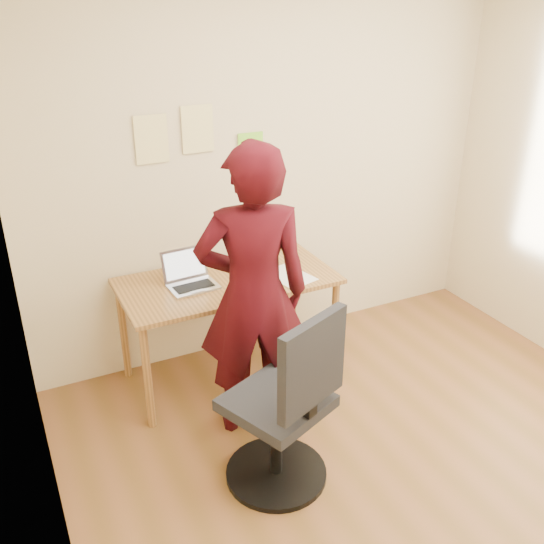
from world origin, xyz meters
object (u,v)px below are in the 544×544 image
phone (266,283)px  laptop (190,278)px  person (253,295)px  office_chair (287,414)px  desk (228,291)px

phone → laptop: bearing=138.0°
phone → person: bearing=-141.9°
person → laptop: bearing=-56.0°
laptop → office_chair: (0.12, -1.11, -0.33)m
laptop → desk: bearing=-10.6°
desk → office_chair: size_ratio=1.30×
phone → person: size_ratio=0.08×
desk → person: 0.60m
phone → office_chair: (-0.32, -0.91, -0.28)m
phone → person: (-0.26, -0.37, 0.15)m
desk → person: bearing=-96.4°
laptop → person: size_ratio=0.18×
desk → phone: size_ratio=10.25×
office_chair → person: person is taller
office_chair → person: size_ratio=0.61×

